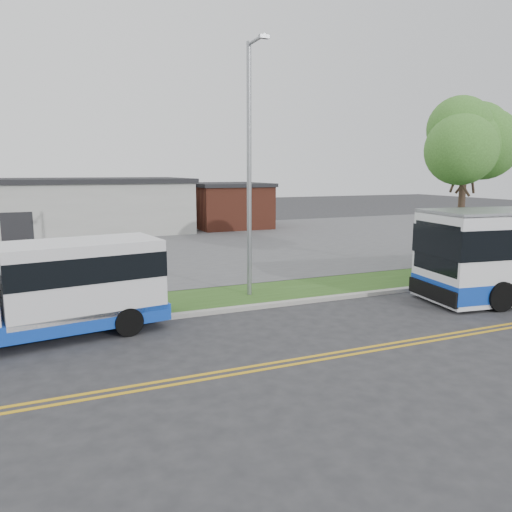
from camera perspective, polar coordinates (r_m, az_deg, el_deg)
name	(u,v)px	position (r m, az deg, el deg)	size (l,w,h in m)	color
ground	(197,326)	(16.37, -6.80, -7.91)	(140.00, 140.00, 0.00)	#28282B
lane_line_north	(240,368)	(12.94, -1.85, -12.71)	(70.00, 0.12, 0.01)	gold
lane_line_south	(244,373)	(12.68, -1.34, -13.19)	(70.00, 0.12, 0.01)	gold
curb	(187,314)	(17.37, -7.84, -6.64)	(80.00, 0.30, 0.15)	#9E9B93
verge	(175,303)	(19.05, -9.28, -5.28)	(80.00, 3.30, 0.10)	#2B4818
parking_lot	(120,249)	(32.66, -15.27, 0.77)	(80.00, 25.00, 0.10)	#4C4C4F
commercial_building	(19,207)	(42.12, -25.48, 5.03)	(25.40, 10.40, 4.35)	#9E9E99
brick_wing	(228,205)	(43.70, -3.28, 5.81)	(6.30, 7.30, 3.90)	brown
tree_east	(466,143)	(25.72, 22.85, 11.80)	(5.20, 5.20, 8.33)	#3A281F
streetlight_near	(250,163)	(19.18, -0.71, 10.60)	(0.35, 1.53, 9.50)	gray
shuttle_bus	(58,287)	(16.08, -21.74, -3.27)	(7.67, 3.43, 2.84)	#103BAF
pedestrian	(155,284)	(17.67, -11.49, -3.21)	(0.69, 0.45, 1.89)	black
parked_car_a	(64,255)	(26.26, -21.14, 0.11)	(1.59, 4.57, 1.50)	#B3B6BA
grocery_bag_left	(148,309)	(17.57, -12.19, -5.95)	(0.32, 0.32, 0.32)	white
grocery_bag_right	(163,304)	(18.16, -10.64, -5.38)	(0.32, 0.32, 0.32)	white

